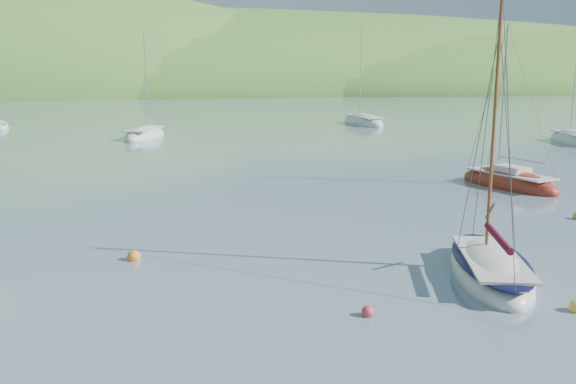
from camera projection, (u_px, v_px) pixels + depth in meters
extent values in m
plane|color=slate|center=(415.00, 323.00, 18.24)|extent=(700.00, 700.00, 0.00)
ellipsoid|color=#3C722B|center=(173.00, 89.00, 181.06)|extent=(440.00, 110.00, 44.00)
ellipsoid|color=#3C722B|center=(482.00, 87.00, 190.20)|extent=(240.00, 100.00, 34.00)
ellipsoid|color=silver|center=(490.00, 273.00, 22.19)|extent=(4.41, 7.22, 1.66)
cube|color=beige|center=(492.00, 258.00, 21.94)|extent=(3.36, 5.61, 0.10)
cylinder|color=brown|center=(494.00, 124.00, 21.98)|extent=(0.12, 0.12, 9.05)
ellipsoid|color=black|center=(491.00, 260.00, 22.09)|extent=(4.35, 7.14, 0.29)
cylinder|color=#5B1020|center=(498.00, 238.00, 21.10)|extent=(1.21, 3.18, 0.24)
ellipsoid|color=maroon|center=(508.00, 184.00, 38.24)|extent=(4.30, 7.36, 1.92)
cube|color=beige|center=(511.00, 174.00, 37.98)|extent=(3.27, 5.72, 0.10)
cylinder|color=#AFAEB2|center=(503.00, 99.00, 37.96)|extent=(0.12, 0.12, 8.71)
cube|color=beige|center=(511.00, 170.00, 37.94)|extent=(1.81, 2.24, 0.42)
cylinder|color=#AFAEB2|center=(522.00, 160.00, 37.21)|extent=(1.05, 3.23, 0.09)
ellipsoid|color=silver|center=(145.00, 136.00, 62.91)|extent=(5.38, 8.34, 2.15)
cube|color=beige|center=(144.00, 129.00, 62.60)|extent=(4.11, 6.47, 0.10)
cylinder|color=#AFAEB2|center=(146.00, 80.00, 62.74)|extent=(0.12, 0.12, 9.44)
ellipsoid|color=silver|center=(363.00, 123.00, 76.52)|extent=(4.03, 8.95, 2.35)
cube|color=beige|center=(364.00, 116.00, 76.19)|extent=(3.04, 6.97, 0.10)
cylinder|color=#AFAEB2|center=(361.00, 72.00, 76.29)|extent=(0.12, 0.12, 10.39)
ellipsoid|color=silver|center=(574.00, 142.00, 58.78)|extent=(4.33, 8.39, 2.18)
cube|color=beige|center=(576.00, 133.00, 58.47)|extent=(3.28, 6.53, 0.10)
cylinder|color=#AFAEB2|center=(575.00, 80.00, 58.62)|extent=(0.12, 0.12, 9.59)
sphere|color=#D03940|center=(368.00, 312.00, 18.76)|extent=(0.38, 0.38, 0.38)
sphere|color=orange|center=(134.00, 257.00, 24.07)|extent=(0.50, 0.50, 0.50)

